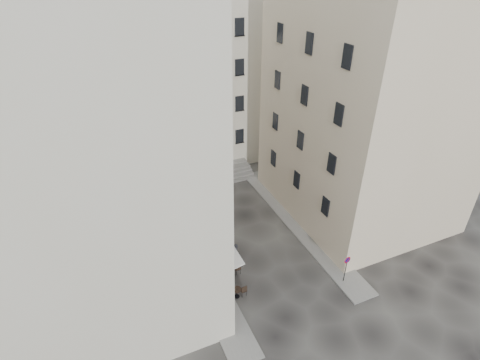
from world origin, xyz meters
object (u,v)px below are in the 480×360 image
no_parking_sign (347,265)px  bistro_table_b (231,270)px  pedestrian (235,252)px  bistro_table_a (237,292)px

no_parking_sign → bistro_table_b: (-6.90, 3.75, -1.16)m
no_parking_sign → bistro_table_b: 7.94m
bistro_table_b → pedestrian: (0.85, 1.20, 0.30)m
bistro_table_a → bistro_table_b: 2.03m
bistro_table_a → bistro_table_b: bearing=78.4°
bistro_table_b → pedestrian: bearing=54.5°
bistro_table_a → bistro_table_b: (0.41, 1.99, 0.02)m
no_parking_sign → pedestrian: size_ratio=1.47×
no_parking_sign → bistro_table_a: (-7.31, 1.76, -1.17)m
bistro_table_a → pedestrian: bearing=68.4°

